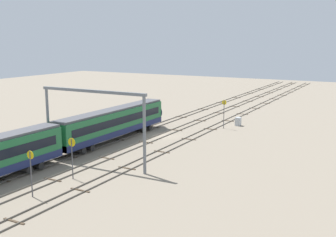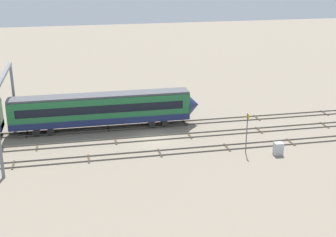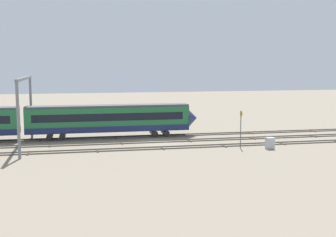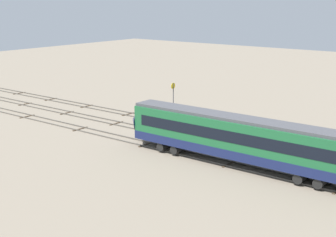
% 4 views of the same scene
% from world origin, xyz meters
% --- Properties ---
extents(ground_plane, '(210.55, 210.55, 0.00)m').
position_xyz_m(ground_plane, '(0.00, 0.00, 0.00)').
color(ground_plane, gray).
extents(track_near_foreground, '(194.55, 2.40, 0.16)m').
position_xyz_m(track_near_foreground, '(0.00, -4.81, 0.07)').
color(track_near_foreground, '#59544C').
rests_on(track_near_foreground, ground).
extents(track_second_near, '(194.55, 2.40, 0.16)m').
position_xyz_m(track_second_near, '(-0.00, 0.00, 0.07)').
color(track_second_near, '#59544C').
rests_on(track_second_near, ground).
extents(track_with_train, '(194.55, 2.40, 0.16)m').
position_xyz_m(track_with_train, '(0.00, 4.81, 0.07)').
color(track_with_train, '#59544C').
rests_on(track_with_train, ground).
extents(overhead_gantry, '(0.40, 15.34, 9.32)m').
position_xyz_m(overhead_gantry, '(-17.58, -0.37, 6.72)').
color(overhead_gantry, slate).
rests_on(overhead_gantry, ground).
extents(speed_sign_distant_end, '(0.14, 0.82, 4.98)m').
position_xyz_m(speed_sign_distant_end, '(10.21, -6.57, 3.16)').
color(speed_sign_distant_end, '#4C4C51').
rests_on(speed_sign_distant_end, ground).
extents(relay_cabinet, '(1.04, 0.89, 1.51)m').
position_xyz_m(relay_cabinet, '(13.75, -7.96, 0.75)').
color(relay_cabinet, '#B2B7BC').
rests_on(relay_cabinet, ground).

